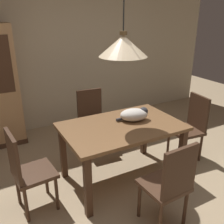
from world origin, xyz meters
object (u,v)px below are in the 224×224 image
Objects in this scene: dining_table at (122,133)px; chair_far_back at (92,118)px; chair_right_side at (191,125)px; chair_near_front at (170,183)px; pendant_lamp at (123,46)px; chair_left_side at (26,169)px; cat_sleeping at (135,114)px.

chair_far_back is at bearing 89.64° from dining_table.
chair_near_front is at bearing -142.28° from chair_right_side.
dining_table is 1.51× the size of chair_near_front.
chair_right_side is at bearing -0.44° from pendant_lamp.
chair_left_side is 1.61m from pendant_lamp.
chair_left_side is 2.26m from chair_right_side.
chair_near_front reaches higher than dining_table.
pendant_lamp reaches higher than cat_sleeping.
chair_near_front is at bearing -89.77° from pendant_lamp.
dining_table is 0.89m from chair_near_front.
chair_right_side is at bearing -0.05° from chair_left_side.
dining_table is 1.14m from chair_left_side.
cat_sleeping is at bearing 2.33° from chair_left_side.
pendant_lamp is (-1.13, 0.01, 1.15)m from chair_right_side.
chair_far_back and chair_near_front have the same top height.
cat_sleeping is (0.20, 0.93, 0.32)m from chair_near_front.
chair_far_back is 1.43m from chair_right_side.
dining_table is at bearing 179.56° from chair_right_side.
chair_right_side is (1.12, -0.89, 0.00)m from chair_far_back.
chair_near_front is at bearing -102.44° from cat_sleeping.
chair_near_front reaches higher than cat_sleeping.
pendant_lamp is at bearing -167.07° from cat_sleeping.
chair_near_front is 1.00m from cat_sleeping.
chair_far_back is at bearing 37.98° from chair_left_side.
pendant_lamp is (0.00, 0.00, 1.01)m from dining_table.
chair_far_back is (0.01, 0.88, -0.14)m from dining_table.
chair_left_side is at bearing -142.02° from chair_far_back.
chair_far_back is 1.00× the size of chair_left_side.
dining_table is 3.47× the size of cat_sleeping.
chair_near_front and chair_right_side have the same top height.
cat_sleeping is (1.34, 0.05, 0.32)m from chair_left_side.
chair_near_front is (-0.00, -1.76, 0.00)m from chair_far_back.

